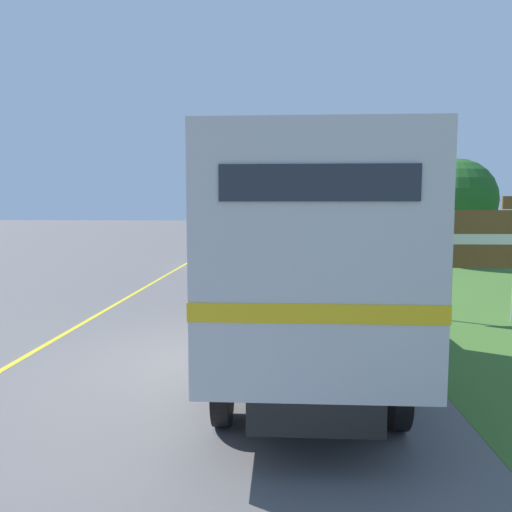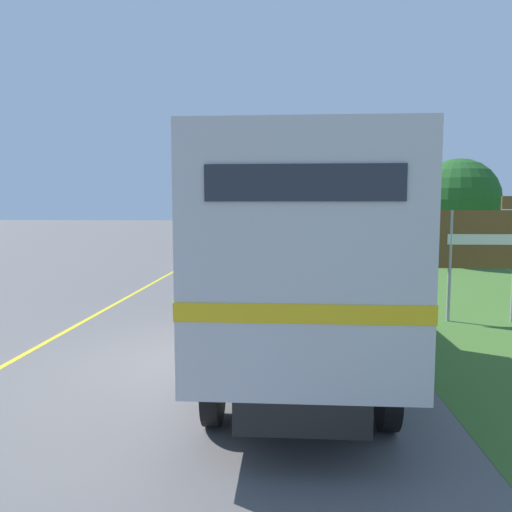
# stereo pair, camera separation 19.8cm
# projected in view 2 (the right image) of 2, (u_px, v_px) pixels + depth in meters

# --- Properties ---
(ground_plane) EXTENTS (200.00, 200.00, 0.00)m
(ground_plane) POSITION_uv_depth(u_px,v_px,m) (213.00, 359.00, 9.36)
(ground_plane) COLOR #5B5959
(edge_line_yellow) EXTENTS (0.12, 57.52, 0.01)m
(edge_line_yellow) POSITION_uv_depth(u_px,v_px,m) (183.00, 266.00, 24.20)
(edge_line_yellow) COLOR yellow
(edge_line_yellow) RESTS_ON ground
(centre_dash_near) EXTENTS (0.12, 2.60, 0.01)m
(centre_dash_near) POSITION_uv_depth(u_px,v_px,m) (216.00, 353.00, 9.79)
(centre_dash_near) COLOR white
(centre_dash_near) RESTS_ON ground
(centre_dash_mid_a) EXTENTS (0.12, 2.60, 0.01)m
(centre_dash_mid_a) POSITION_uv_depth(u_px,v_px,m) (245.00, 294.00, 16.34)
(centre_dash_mid_a) COLOR white
(centre_dash_mid_a) RESTS_ON ground
(centre_dash_mid_b) EXTENTS (0.12, 2.60, 0.01)m
(centre_dash_mid_b) POSITION_uv_depth(u_px,v_px,m) (258.00, 269.00, 22.90)
(centre_dash_mid_b) COLOR white
(centre_dash_mid_b) RESTS_ON ground
(centre_dash_far) EXTENTS (0.12, 2.60, 0.01)m
(centre_dash_far) POSITION_uv_depth(u_px,v_px,m) (265.00, 256.00, 29.45)
(centre_dash_far) COLOR white
(centre_dash_far) RESTS_ON ground
(centre_dash_farthest) EXTENTS (0.12, 2.60, 0.01)m
(centre_dash_farthest) POSITION_uv_depth(u_px,v_px,m) (269.00, 247.00, 36.01)
(centre_dash_farthest) COLOR white
(centre_dash_farthest) RESTS_ON ground
(horse_trailer_truck) EXTENTS (2.62, 8.38, 3.73)m
(horse_trailer_truck) POSITION_uv_depth(u_px,v_px,m) (297.00, 252.00, 8.74)
(horse_trailer_truck) COLOR black
(horse_trailer_truck) RESTS_ON ground
(lead_car_white) EXTENTS (1.80, 3.85, 1.89)m
(lead_car_white) POSITION_uv_depth(u_px,v_px,m) (226.00, 246.00, 24.73)
(lead_car_white) COLOR black
(lead_car_white) RESTS_ON ground
(lead_car_white_ahead) EXTENTS (1.80, 4.10, 1.92)m
(lead_car_white_ahead) POSITION_uv_depth(u_px,v_px,m) (293.00, 230.00, 42.33)
(lead_car_white_ahead) COLOR black
(lead_car_white_ahead) RESTS_ON ground
(highway_sign) EXTENTS (2.23, 0.09, 3.12)m
(highway_sign) POSITION_uv_depth(u_px,v_px,m) (485.00, 242.00, 12.26)
(highway_sign) COLOR #9E9EA3
(highway_sign) RESTS_ON ground
(roadside_tree_mid) EXTENTS (3.99, 3.99, 5.20)m
(roadside_tree_mid) POSITION_uv_depth(u_px,v_px,m) (458.00, 200.00, 24.18)
(roadside_tree_mid) COLOR #4C3823
(roadside_tree_mid) RESTS_ON ground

